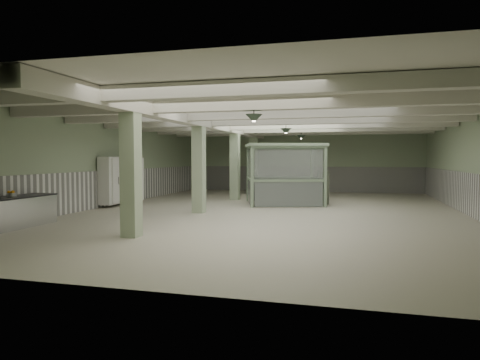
# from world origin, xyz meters

# --- Properties ---
(floor) EXTENTS (20.00, 20.00, 0.00)m
(floor) POSITION_xyz_m (0.00, 0.00, 0.00)
(floor) COLOR beige
(floor) RESTS_ON ground
(ceiling) EXTENTS (14.00, 20.00, 0.02)m
(ceiling) POSITION_xyz_m (0.00, 0.00, 3.60)
(ceiling) COLOR silver
(ceiling) RESTS_ON wall_back
(wall_back) EXTENTS (14.00, 0.02, 3.60)m
(wall_back) POSITION_xyz_m (0.00, 10.00, 1.80)
(wall_back) COLOR #97A987
(wall_back) RESTS_ON floor
(wall_front) EXTENTS (14.00, 0.02, 3.60)m
(wall_front) POSITION_xyz_m (0.00, -10.00, 1.80)
(wall_front) COLOR #97A987
(wall_front) RESTS_ON floor
(wall_left) EXTENTS (0.02, 20.00, 3.60)m
(wall_left) POSITION_xyz_m (-7.00, 0.00, 1.80)
(wall_left) COLOR #97A987
(wall_left) RESTS_ON floor
(wall_right) EXTENTS (0.02, 20.00, 3.60)m
(wall_right) POSITION_xyz_m (7.00, 0.00, 1.80)
(wall_right) COLOR #97A987
(wall_right) RESTS_ON floor
(wainscot_left) EXTENTS (0.05, 19.90, 1.50)m
(wainscot_left) POSITION_xyz_m (-6.97, 0.00, 0.75)
(wainscot_left) COLOR white
(wainscot_left) RESTS_ON floor
(wainscot_right) EXTENTS (0.05, 19.90, 1.50)m
(wainscot_right) POSITION_xyz_m (6.97, 0.00, 0.75)
(wainscot_right) COLOR white
(wainscot_right) RESTS_ON floor
(wainscot_back) EXTENTS (13.90, 0.05, 1.50)m
(wainscot_back) POSITION_xyz_m (0.00, 9.97, 0.75)
(wainscot_back) COLOR white
(wainscot_back) RESTS_ON floor
(girder) EXTENTS (0.45, 19.90, 0.40)m
(girder) POSITION_xyz_m (-2.50, 0.00, 3.38)
(girder) COLOR beige
(girder) RESTS_ON ceiling
(beam_a) EXTENTS (13.90, 0.35, 0.32)m
(beam_a) POSITION_xyz_m (0.00, -7.50, 3.42)
(beam_a) COLOR beige
(beam_a) RESTS_ON ceiling
(beam_b) EXTENTS (13.90, 0.35, 0.32)m
(beam_b) POSITION_xyz_m (0.00, -5.00, 3.42)
(beam_b) COLOR beige
(beam_b) RESTS_ON ceiling
(beam_c) EXTENTS (13.90, 0.35, 0.32)m
(beam_c) POSITION_xyz_m (0.00, -2.50, 3.42)
(beam_c) COLOR beige
(beam_c) RESTS_ON ceiling
(beam_d) EXTENTS (13.90, 0.35, 0.32)m
(beam_d) POSITION_xyz_m (0.00, 0.00, 3.42)
(beam_d) COLOR beige
(beam_d) RESTS_ON ceiling
(beam_e) EXTENTS (13.90, 0.35, 0.32)m
(beam_e) POSITION_xyz_m (0.00, 2.50, 3.42)
(beam_e) COLOR beige
(beam_e) RESTS_ON ceiling
(beam_f) EXTENTS (13.90, 0.35, 0.32)m
(beam_f) POSITION_xyz_m (0.00, 5.00, 3.42)
(beam_f) COLOR beige
(beam_f) RESTS_ON ceiling
(beam_g) EXTENTS (13.90, 0.35, 0.32)m
(beam_g) POSITION_xyz_m (0.00, 7.50, 3.42)
(beam_g) COLOR beige
(beam_g) RESTS_ON ceiling
(column_a) EXTENTS (0.42, 0.42, 3.60)m
(column_a) POSITION_xyz_m (-2.50, -6.00, 1.80)
(column_a) COLOR #A7BC97
(column_a) RESTS_ON floor
(column_b) EXTENTS (0.42, 0.42, 3.60)m
(column_b) POSITION_xyz_m (-2.50, -1.00, 1.80)
(column_b) COLOR #A7BC97
(column_b) RESTS_ON floor
(column_c) EXTENTS (0.42, 0.42, 3.60)m
(column_c) POSITION_xyz_m (-2.50, 4.00, 1.80)
(column_c) COLOR #A7BC97
(column_c) RESTS_ON floor
(column_d) EXTENTS (0.42, 0.42, 3.60)m
(column_d) POSITION_xyz_m (-2.50, 8.00, 1.80)
(column_d) COLOR #A7BC97
(column_d) RESTS_ON floor
(pendant_front) EXTENTS (0.44, 0.44, 0.22)m
(pendant_front) POSITION_xyz_m (0.50, -5.00, 3.05)
(pendant_front) COLOR #2F3F31
(pendant_front) RESTS_ON ceiling
(pendant_mid) EXTENTS (0.44, 0.44, 0.22)m
(pendant_mid) POSITION_xyz_m (0.50, 0.50, 3.05)
(pendant_mid) COLOR #2F3F31
(pendant_mid) RESTS_ON ceiling
(pendant_back) EXTENTS (0.44, 0.44, 0.22)m
(pendant_back) POSITION_xyz_m (0.50, 5.50, 3.05)
(pendant_back) COLOR #2F3F31
(pendant_back) RESTS_ON ceiling
(orange_bowl) EXTENTS (0.33, 0.33, 0.10)m
(orange_bowl) POSITION_xyz_m (-6.65, -5.52, 0.95)
(orange_bowl) COLOR #B2B2B7
(orange_bowl) RESTS_ON prep_counter
(walkin_cooler) EXTENTS (0.85, 2.13, 1.95)m
(walkin_cooler) POSITION_xyz_m (-6.62, 0.31, 0.98)
(walkin_cooler) COLOR white
(walkin_cooler) RESTS_ON floor
(guard_booth) EXTENTS (3.95, 3.62, 2.64)m
(guard_booth) POSITION_xyz_m (0.09, 2.74, 1.78)
(guard_booth) COLOR gray
(guard_booth) RESTS_ON floor
(filing_cabinet) EXTENTS (0.56, 0.73, 1.45)m
(filing_cabinet) POSITION_xyz_m (1.75, 3.18, 0.73)
(filing_cabinet) COLOR #616655
(filing_cabinet) RESTS_ON floor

